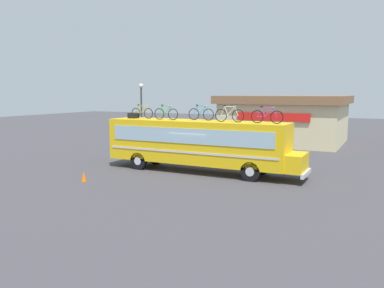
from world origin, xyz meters
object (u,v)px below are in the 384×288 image
bus (198,142)px  street_lamp (141,109)px  rooftop_bicycle_1 (142,113)px  traffic_cone (84,176)px  luggage_bag_1 (133,116)px  rooftop_bicycle_3 (201,114)px  rooftop_bicycle_2 (166,114)px  rooftop_bicycle_5 (267,116)px  rooftop_bicycle_4 (229,115)px

bus → street_lamp: (-8.20, 5.98, 1.70)m
rooftop_bicycle_1 → traffic_cone: bearing=-91.9°
luggage_bag_1 → rooftop_bicycle_3: 4.89m
rooftop_bicycle_2 → street_lamp: 8.64m
street_lamp → rooftop_bicycle_5: bearing=-26.5°
luggage_bag_1 → rooftop_bicycle_4: size_ratio=0.32×
rooftop_bicycle_2 → street_lamp: street_lamp is taller
rooftop_bicycle_3 → street_lamp: 9.93m
rooftop_bicycle_4 → street_lamp: bearing=149.1°
rooftop_bicycle_2 → rooftop_bicycle_3: rooftop_bicycle_3 is taller
luggage_bag_1 → street_lamp: (-3.33, 5.84, 0.19)m
bus → rooftop_bicycle_1: size_ratio=7.43×
rooftop_bicycle_3 → traffic_cone: rooftop_bicycle_3 is taller
rooftop_bicycle_1 → luggage_bag_1: bearing=-165.0°
luggage_bag_1 → rooftop_bicycle_2: (2.72, -0.32, 0.21)m
rooftop_bicycle_2 → traffic_cone: (-2.30, -5.00, -3.27)m
luggage_bag_1 → rooftop_bicycle_4: (6.96, -0.32, 0.23)m
rooftop_bicycle_4 → rooftop_bicycle_5: size_ratio=0.98×
traffic_cone → rooftop_bicycle_4: bearing=37.4°
rooftop_bicycle_1 → street_lamp: street_lamp is taller
street_lamp → rooftop_bicycle_2: bearing=-45.5°
luggage_bag_1 → rooftop_bicycle_3: rooftop_bicycle_3 is taller
street_lamp → rooftop_bicycle_3: bearing=-34.3°
bus → traffic_cone: bearing=-130.7°
rooftop_bicycle_1 → rooftop_bicycle_5: bearing=-3.7°
luggage_bag_1 → street_lamp: 6.73m
rooftop_bicycle_4 → street_lamp: size_ratio=0.32×
bus → street_lamp: 10.29m
bus → rooftop_bicycle_5: size_ratio=6.84×
bus → rooftop_bicycle_2: 2.76m
rooftop_bicycle_2 → rooftop_bicycle_3: size_ratio=0.99×
rooftop_bicycle_3 → traffic_cone: 7.85m
rooftop_bicycle_4 → rooftop_bicycle_1: bearing=175.7°
bus → rooftop_bicycle_5: bearing=-3.4°
rooftop_bicycle_2 → traffic_cone: size_ratio=3.02×
rooftop_bicycle_3 → rooftop_bicycle_5: bearing=-8.5°
rooftop_bicycle_5 → rooftop_bicycle_2: bearing=179.4°
bus → rooftop_bicycle_1: rooftop_bicycle_1 is taller
rooftop_bicycle_5 → traffic_cone: rooftop_bicycle_5 is taller
rooftop_bicycle_4 → street_lamp: 12.00m
rooftop_bicycle_1 → rooftop_bicycle_2: rooftop_bicycle_2 is taller
bus → luggage_bag_1: luggage_bag_1 is taller
rooftop_bicycle_4 → rooftop_bicycle_5: (2.23, -0.07, -0.01)m
rooftop_bicycle_4 → traffic_cone: bearing=-142.6°
rooftop_bicycle_5 → street_lamp: bearing=153.5°
rooftop_bicycle_1 → street_lamp: 6.91m
rooftop_bicycle_4 → traffic_cone: 8.87m
rooftop_bicycle_3 → street_lamp: size_ratio=0.31×
rooftop_bicycle_2 → rooftop_bicycle_5: 6.47m
traffic_cone → bus: bearing=49.3°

